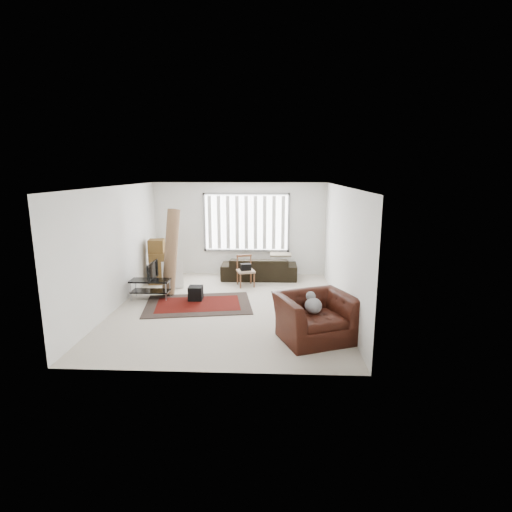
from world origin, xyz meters
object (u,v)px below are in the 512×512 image
Objects in this scene: tv_stand at (150,285)px; armchair at (315,314)px; moving_boxes at (158,263)px; side_chair at (246,269)px; sofa at (259,265)px.

armchair is (3.72, -2.19, 0.14)m from tv_stand.
moving_boxes is 2.42m from side_chair.
armchair is at bearing -30.54° from tv_stand.
sofa is at bearing 84.54° from armchair.
armchair is (3.91, -3.55, -0.08)m from moving_boxes.
moving_boxes reaches higher than sofa.
side_chair is (2.21, 1.19, 0.12)m from tv_stand.
sofa is (2.54, 1.93, 0.07)m from tv_stand.
tv_stand is 4.32m from armchair.
side_chair is (2.41, -0.16, -0.11)m from moving_boxes.
tv_stand is at bearing -168.79° from side_chair.
side_chair is 0.51× the size of armchair.
armchair is (1.17, -4.12, 0.07)m from sofa.
moving_boxes is at bearing 98.35° from tv_stand.
side_chair reaches higher than tv_stand.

